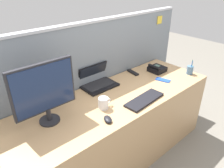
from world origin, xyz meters
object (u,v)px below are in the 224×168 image
cell_phone_blue_case (163,80)px  coffee_mug (104,103)px  laptop (97,81)px  desk_phone (157,69)px  computer_mouse_right_hand (108,119)px  pen_cup (190,70)px  keyboard_main (144,100)px  desktop_monitor (44,90)px  tv_remote (133,72)px

cell_phone_blue_case → coffee_mug: size_ratio=1.23×
cell_phone_blue_case → laptop: bearing=129.3°
desk_phone → computer_mouse_right_hand: 1.10m
pen_cup → coffee_mug: (-1.19, 0.12, 0.00)m
cell_phone_blue_case → pen_cup: bearing=-33.1°
cell_phone_blue_case → keyboard_main: bearing=179.1°
laptop → pen_cup: 1.09m
desktop_monitor → desk_phone: desktop_monitor is taller
desktop_monitor → tv_remote: 1.20m
pen_cup → cell_phone_blue_case: bearing=164.4°
computer_mouse_right_hand → coffee_mug: coffee_mug is taller
coffee_mug → pen_cup: bearing=-5.8°
laptop → pen_cup: bearing=-27.1°
tv_remote → coffee_mug: coffee_mug is taller
desktop_monitor → tv_remote: (1.15, 0.18, -0.27)m
desk_phone → pen_cup: 0.37m
desktop_monitor → laptop: size_ratio=1.41×
pen_cup → keyboard_main: bearing=-177.4°
cell_phone_blue_case → tv_remote: tv_remote is taller
keyboard_main → computer_mouse_right_hand: bearing=176.3°
desktop_monitor → keyboard_main: bearing=-21.5°
laptop → coffee_mug: (-0.22, -0.38, 0.00)m
keyboard_main → computer_mouse_right_hand: 0.45m
laptop → computer_mouse_right_hand: laptop is taller
laptop → coffee_mug: size_ratio=2.80×
cell_phone_blue_case → desktop_monitor: bearing=154.8°
keyboard_main → coffee_mug: coffee_mug is taller
tv_remote → coffee_mug: size_ratio=1.35×
tv_remote → cell_phone_blue_case: bearing=-64.7°
desk_phone → keyboard_main: desk_phone is taller
desk_phone → desktop_monitor: bearing=-179.2°
desktop_monitor → coffee_mug: size_ratio=3.94×
desk_phone → tv_remote: 0.29m
desktop_monitor → computer_mouse_right_hand: 0.54m
laptop → computer_mouse_right_hand: size_ratio=3.51×
keyboard_main → tv_remote: 0.61m
desktop_monitor → desk_phone: (1.40, 0.02, -0.24)m
computer_mouse_right_hand → tv_remote: computer_mouse_right_hand is taller
laptop → coffee_mug: 0.44m
laptop → pen_cup: size_ratio=2.02×
laptop → computer_mouse_right_hand: bearing=-119.9°
keyboard_main → laptop: bearing=100.3°
cell_phone_blue_case → tv_remote: (-0.11, 0.35, 0.01)m
desktop_monitor → laptop: (0.66, 0.22, -0.23)m
computer_mouse_right_hand → cell_phone_blue_case: size_ratio=0.65×
keyboard_main → tv_remote: size_ratio=2.46×
pen_cup → tv_remote: 0.66m
laptop → cell_phone_blue_case: bearing=-33.2°
keyboard_main → tv_remote: (0.36, 0.49, -0.00)m
laptop → keyboard_main: 0.56m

